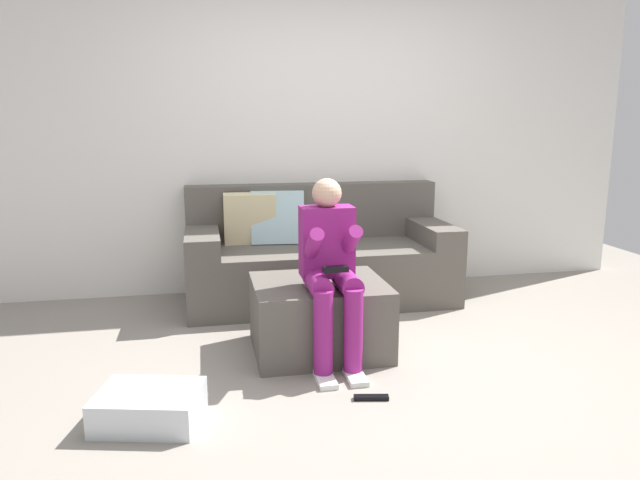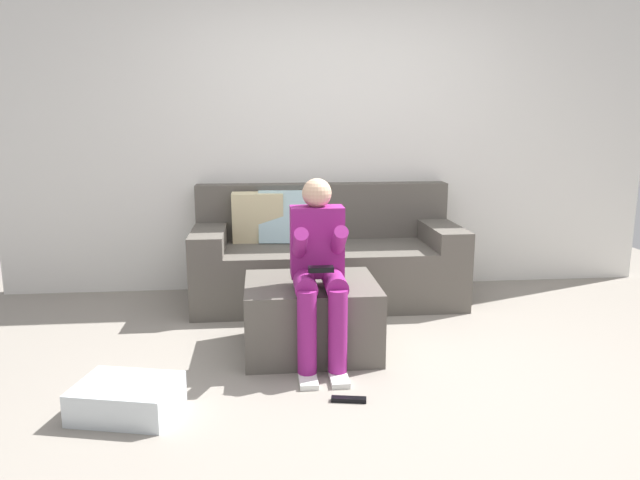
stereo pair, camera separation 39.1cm
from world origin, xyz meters
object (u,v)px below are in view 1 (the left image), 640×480
Objects in this scene: storage_bin at (149,407)px; remote_near_ottoman at (371,398)px; person_seated at (331,265)px; ottoman at (319,316)px; couch_sectional at (317,258)px.

storage_bin is 1.10m from remote_near_ottoman.
person_seated is 2.28× the size of storage_bin.
couch_sectional is at bearing 79.55° from ottoman.
storage_bin is at bearing -123.17° from couch_sectional.
remote_near_ottoman is at bearing -92.06° from couch_sectional.
ottoman is 1.69× the size of storage_bin.
storage_bin is (-1.00, -0.52, -0.52)m from person_seated.
storage_bin is at bearing -143.36° from ottoman.
person_seated reaches higher than storage_bin.
person_seated is at bearing 27.72° from storage_bin.
person_seated is at bearing -81.92° from ottoman.
couch_sectional reaches higher than remote_near_ottoman.
couch_sectional is 1.80m from remote_near_ottoman.
ottoman reaches higher than storage_bin.
remote_near_ottoman is at bearing -78.47° from person_seated.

